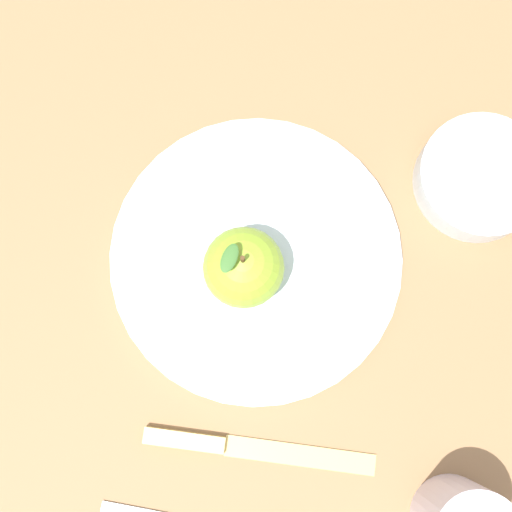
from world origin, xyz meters
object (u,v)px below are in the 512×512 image
object	(u,v)px
side_bowl	(481,177)
knife	(238,447)
dinner_plate	(256,258)
apple	(244,268)

from	to	relation	value
side_bowl	knife	world-z (taller)	side_bowl
dinner_plate	knife	distance (m)	0.17
knife	apple	bearing A→B (deg)	-90.64
dinner_plate	knife	size ratio (longest dim) A/B	1.29
dinner_plate	side_bowl	world-z (taller)	side_bowl
dinner_plate	knife	bearing A→B (deg)	85.97
apple	side_bowl	xyz separation A→B (m)	(-0.21, -0.09, -0.03)
side_bowl	knife	bearing A→B (deg)	48.70
apple	side_bowl	distance (m)	0.23
side_bowl	dinner_plate	bearing A→B (deg)	21.09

